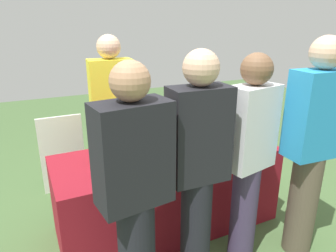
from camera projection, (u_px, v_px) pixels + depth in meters
name	position (u px, v px, depth m)	size (l,w,h in m)	color
ground_plane	(168.00, 223.00, 2.94)	(12.00, 12.00, 0.00)	#476638
tasting_table	(168.00, 189.00, 2.82)	(1.98, 0.79, 0.74)	maroon
wine_bottle_0	(96.00, 149.00, 2.47)	(0.07, 0.07, 0.32)	black
wine_bottle_1	(107.00, 142.00, 2.63)	(0.07, 0.07, 0.32)	black
wine_bottle_2	(133.00, 138.00, 2.69)	(0.07, 0.07, 0.34)	black
wine_bottle_3	(144.00, 140.00, 2.70)	(0.08, 0.08, 0.30)	black
wine_bottle_4	(162.00, 138.00, 2.72)	(0.07, 0.07, 0.34)	black
wine_bottle_5	(196.00, 129.00, 2.92)	(0.08, 0.08, 0.33)	black
wine_bottle_6	(213.00, 130.00, 2.94)	(0.08, 0.08, 0.32)	black
wine_bottle_7	(224.00, 128.00, 2.99)	(0.07, 0.07, 0.31)	black
wine_glass_0	(97.00, 165.00, 2.27)	(0.07, 0.07, 0.12)	silver
wine_glass_1	(110.00, 161.00, 2.32)	(0.06, 0.06, 0.13)	silver
wine_glass_2	(168.00, 151.00, 2.48)	(0.07, 0.07, 0.14)	silver
wine_glass_3	(183.00, 146.00, 2.61)	(0.06, 0.06, 0.13)	silver
wine_glass_4	(216.00, 140.00, 2.74)	(0.07, 0.07, 0.13)	silver
wine_glass_5	(234.00, 139.00, 2.74)	(0.07, 0.07, 0.15)	silver
server_pouring	(113.00, 115.00, 3.12)	(0.44, 0.27, 1.73)	black
guest_0	(134.00, 191.00, 1.79)	(0.45, 0.28, 1.65)	black
guest_1	(198.00, 167.00, 2.02)	(0.40, 0.24, 1.69)	black
guest_2	(249.00, 155.00, 2.25)	(0.40, 0.27, 1.65)	#3F3351
guest_3	(312.00, 144.00, 2.31)	(0.43, 0.26, 1.76)	brown
menu_board	(63.00, 154.00, 3.40)	(0.47, 0.03, 0.88)	white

